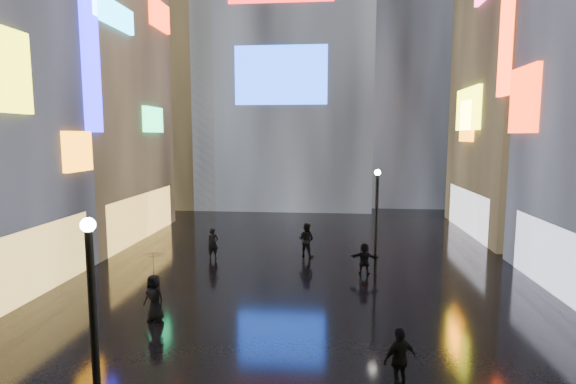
# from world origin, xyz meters

# --- Properties ---
(ground) EXTENTS (140.00, 140.00, 0.00)m
(ground) POSITION_xyz_m (0.00, 20.00, 0.00)
(ground) COLOR black
(ground) RESTS_ON ground
(building_left_far) EXTENTS (10.28, 12.00, 22.00)m
(building_left_far) POSITION_xyz_m (-15.98, 26.00, 10.98)
(building_left_far) COLOR black
(building_left_far) RESTS_ON ground
(building_right_far) EXTENTS (10.28, 12.00, 28.00)m
(building_right_far) POSITION_xyz_m (15.98, 30.00, 13.98)
(building_right_far) COLOR black
(building_right_far) RESTS_ON ground
(tower_flank_right) EXTENTS (12.00, 12.00, 34.00)m
(tower_flank_right) POSITION_xyz_m (9.00, 46.00, 17.00)
(tower_flank_right) COLOR black
(tower_flank_right) RESTS_ON ground
(tower_flank_left) EXTENTS (10.00, 10.00, 26.00)m
(tower_flank_left) POSITION_xyz_m (-14.00, 42.00, 13.00)
(tower_flank_left) COLOR black
(tower_flank_left) RESTS_ON ground
(lamp_near) EXTENTS (0.30, 0.30, 5.20)m
(lamp_near) POSITION_xyz_m (-3.44, 5.97, 2.94)
(lamp_near) COLOR black
(lamp_near) RESTS_ON ground
(lamp_far) EXTENTS (0.30, 0.30, 5.20)m
(lamp_far) POSITION_xyz_m (3.64, 19.59, 2.94)
(lamp_far) COLOR black
(lamp_far) RESTS_ON ground
(pedestrian_3) EXTENTS (1.10, 0.85, 1.73)m
(pedestrian_3) POSITION_xyz_m (3.28, 9.20, 0.87)
(pedestrian_3) COLOR black
(pedestrian_3) RESTS_ON ground
(pedestrian_4) EXTENTS (0.98, 0.80, 1.74)m
(pedestrian_4) POSITION_xyz_m (-5.07, 13.03, 0.87)
(pedestrian_4) COLOR black
(pedestrian_4) RESTS_ON ground
(pedestrian_5) EXTENTS (1.51, 0.67, 1.57)m
(pedestrian_5) POSITION_xyz_m (3.08, 19.39, 0.79)
(pedestrian_5) COLOR black
(pedestrian_5) RESTS_ON ground
(pedestrian_6) EXTENTS (0.75, 0.70, 1.72)m
(pedestrian_6) POSITION_xyz_m (-5.09, 21.46, 0.86)
(pedestrian_6) COLOR black
(pedestrian_6) RESTS_ON ground
(pedestrian_7) EXTENTS (1.14, 1.03, 1.92)m
(pedestrian_7) POSITION_xyz_m (0.04, 22.43, 0.96)
(pedestrian_7) COLOR black
(pedestrian_7) RESTS_ON ground
(umbrella_2) EXTENTS (1.34, 1.33, 0.87)m
(umbrella_2) POSITION_xyz_m (-5.07, 13.03, 2.17)
(umbrella_2) COLOR black
(umbrella_2) RESTS_ON pedestrian_4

